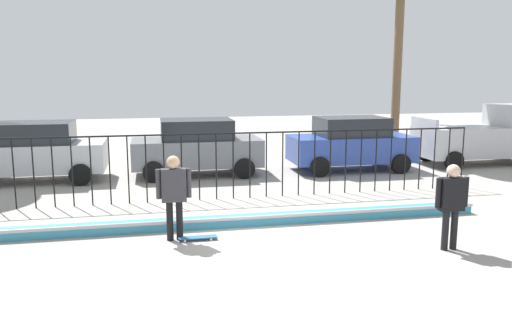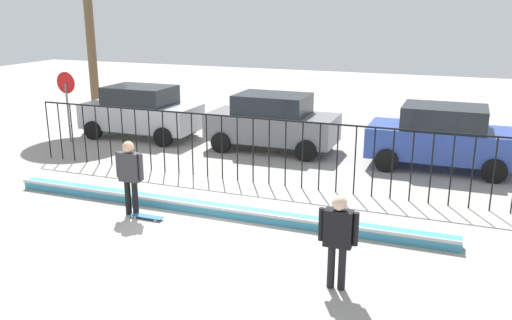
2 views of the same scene
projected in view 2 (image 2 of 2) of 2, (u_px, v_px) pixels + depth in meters
ground_plane at (199, 225)px, 12.09m from camera, size 60.00×60.00×0.00m
bowl_coping_ledge at (213, 209)px, 12.73m from camera, size 11.00×0.41×0.27m
perimeter_fence at (253, 143)px, 14.75m from camera, size 14.04×0.04×1.83m
skateboarder at (130, 171)px, 12.43m from camera, size 0.72×0.27×1.77m
skateboard at (147, 216)px, 12.44m from camera, size 0.80×0.20×0.07m
camera_operator at (338, 234)px, 9.13m from camera, size 0.69×0.26×1.70m
parked_car_silver at (141, 111)px, 19.96m from camera, size 4.30×2.12×1.90m
parked_car_gray at (272, 122)px, 18.18m from camera, size 4.30×2.12×1.90m
parked_car_blue at (442, 137)px, 16.09m from camera, size 4.30×2.12×1.90m
stop_sign at (67, 97)px, 19.12m from camera, size 0.76×0.07×2.50m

